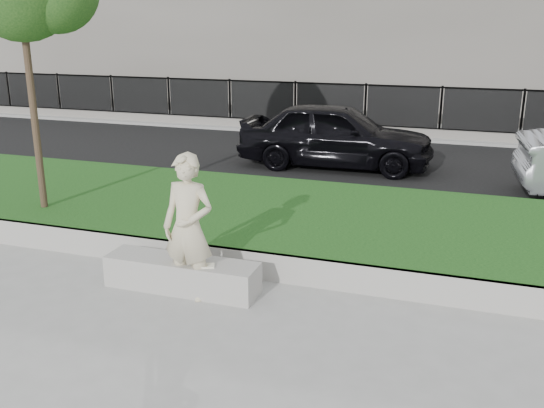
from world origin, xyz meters
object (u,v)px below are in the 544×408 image
(book, at_px, (206,266))
(man, at_px, (188,227))
(car_dark, at_px, (336,135))
(stone_bench, at_px, (182,275))

(book, bearing_deg, man, 169.75)
(man, distance_m, car_dark, 7.49)
(car_dark, bearing_deg, stone_bench, 175.35)
(book, bearing_deg, stone_bench, 143.73)
(stone_bench, distance_m, man, 0.77)
(stone_bench, relative_size, book, 10.32)
(stone_bench, bearing_deg, man, -37.00)
(stone_bench, distance_m, car_dark, 7.37)
(man, distance_m, book, 0.55)
(man, xyz_separation_m, car_dark, (0.17, 7.49, -0.13))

